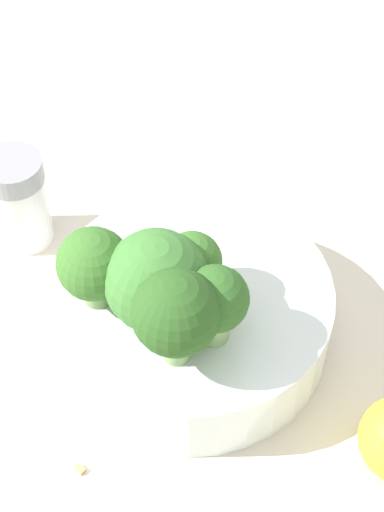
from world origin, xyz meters
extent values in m
plane|color=beige|center=(0.00, 0.00, 0.00)|extent=(3.00, 3.00, 0.00)
cylinder|color=silver|center=(0.00, 0.00, 0.02)|extent=(0.16, 0.16, 0.04)
cylinder|color=#8EB770|center=(0.00, -0.03, 0.06)|extent=(0.02, 0.02, 0.03)
sphere|color=#2D5B23|center=(0.00, -0.03, 0.08)|extent=(0.04, 0.04, 0.04)
cylinder|color=#7A9E5B|center=(-0.05, 0.01, 0.06)|extent=(0.02, 0.02, 0.02)
sphere|color=#386B28|center=(-0.05, 0.01, 0.07)|extent=(0.04, 0.04, 0.04)
cylinder|color=#7A9E5B|center=(-0.02, -0.01, 0.05)|extent=(0.02, 0.02, 0.02)
sphere|color=#3D7533|center=(-0.02, -0.01, 0.07)|extent=(0.06, 0.06, 0.06)
cylinder|color=#84AD66|center=(-0.02, -0.04, 0.06)|extent=(0.02, 0.02, 0.03)
sphere|color=#28511E|center=(-0.02, -0.04, 0.08)|extent=(0.05, 0.05, 0.05)
cylinder|color=#84AD66|center=(0.00, 0.00, 0.05)|extent=(0.02, 0.02, 0.02)
sphere|color=#386B28|center=(0.00, 0.00, 0.07)|extent=(0.03, 0.03, 0.03)
cylinder|color=silver|center=(-0.07, 0.12, 0.03)|extent=(0.04, 0.04, 0.05)
cylinder|color=gray|center=(-0.07, 0.12, 0.06)|extent=(0.04, 0.04, 0.01)
cube|color=tan|center=(-0.09, -0.06, 0.00)|extent=(0.01, 0.01, 0.01)
camera|label=1|loc=(-0.11, -0.28, 0.43)|focal=60.00mm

